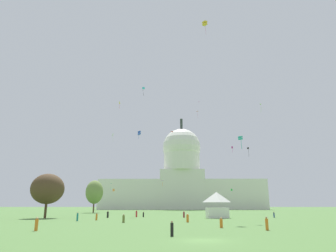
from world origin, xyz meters
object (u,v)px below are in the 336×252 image
at_px(kite_white_mid, 113,135).
at_px(kite_blue_mid, 139,133).
at_px(kite_violet_low, 162,181).
at_px(kite_green_low, 232,190).
at_px(person_orange_mid_right, 97,217).
at_px(person_black_front_center, 143,215).
at_px(person_orange_back_left, 188,218).
at_px(kite_magenta_high, 200,102).
at_px(capitol_building, 182,179).
at_px(person_denim_edge_east, 274,215).
at_px(kite_turquoise_low, 240,138).
at_px(kite_lime_high, 260,105).
at_px(kite_cyan_high, 143,88).
at_px(kite_magenta_mid, 232,147).
at_px(kite_pink_high, 198,112).
at_px(person_black_back_right, 108,215).
at_px(kite_gold_high, 205,23).
at_px(person_orange_near_tree_east, 36,225).
at_px(tree_west_near, 48,189).
at_px(person_maroon_near_tree_west, 184,215).
at_px(person_teal_front_left, 77,217).
at_px(kite_orange_low, 114,190).
at_px(event_tent, 217,205).
at_px(kite_red_high, 173,132).
at_px(person_red_deep_crowd, 136,214).
at_px(person_black_edge_west, 172,229).
at_px(person_olive_back_center, 124,219).
at_px(person_orange_lawn_far_left, 221,223).
at_px(person_orange_front_right, 267,224).
at_px(tree_west_mid, 94,192).
at_px(kite_black_mid, 248,148).

distance_m(kite_white_mid, kite_blue_mid, 21.82).
distance_m(kite_violet_low, kite_green_low, 38.60).
xyz_separation_m(person_orange_mid_right, person_black_front_center, (8.54, 17.00, -0.05)).
distance_m(person_orange_back_left, kite_green_low, 64.17).
relative_size(person_orange_back_left, kite_magenta_high, 1.20).
bearing_deg(capitol_building, person_denim_edge_east, -81.13).
xyz_separation_m(kite_turquoise_low, kite_lime_high, (25.63, 69.54, 30.40)).
xyz_separation_m(kite_cyan_high, kite_lime_high, (53.63, -5.77, -10.87)).
bearing_deg(kite_magenta_mid, kite_pink_high, -24.59).
height_order(person_black_back_right, kite_blue_mid, kite_blue_mid).
distance_m(kite_cyan_high, kite_blue_mid, 54.55).
bearing_deg(kite_gold_high, person_orange_near_tree_east, 106.23).
bearing_deg(capitol_building, tree_west_near, -106.12).
height_order(person_maroon_near_tree_west, person_teal_front_left, person_teal_front_left).
distance_m(person_orange_near_tree_east, kite_violet_low, 107.51).
xyz_separation_m(kite_orange_low, kite_green_low, (48.42, -10.45, -0.43)).
height_order(capitol_building, kite_cyan_high, capitol_building).
relative_size(person_denim_edge_east, kite_cyan_high, 0.35).
relative_size(kite_cyan_high, kite_violet_low, 1.75).
bearing_deg(kite_turquoise_low, kite_gold_high, -25.92).
bearing_deg(event_tent, kite_white_mid, 131.16).
bearing_deg(kite_red_high, kite_gold_high, -130.27).
height_order(person_red_deep_crowd, person_teal_front_left, person_red_deep_crowd).
xyz_separation_m(person_black_edge_west, kite_green_low, (23.19, 86.60, 8.13)).
relative_size(person_olive_back_center, person_maroon_near_tree_west, 0.96).
distance_m(person_orange_lawn_far_left, kite_white_mid, 75.99).
bearing_deg(kite_pink_high, kite_lime_high, -83.13).
bearing_deg(person_black_back_right, person_orange_front_right, 53.87).
relative_size(person_olive_back_center, kite_gold_high, 0.37).
height_order(person_orange_near_tree_east, person_orange_mid_right, person_orange_near_tree_east).
height_order(event_tent, person_maroon_near_tree_west, event_tent).
bearing_deg(tree_west_near, person_maroon_near_tree_west, 8.10).
xyz_separation_m(person_red_deep_crowd, kite_blue_mid, (-0.66, 7.47, 24.45)).
relative_size(person_orange_front_right, kite_gold_high, 0.40).
height_order(tree_west_mid, person_maroon_near_tree_west, tree_west_mid).
bearing_deg(event_tent, person_orange_mid_right, -163.68).
bearing_deg(kite_magenta_mid, kite_violet_low, 32.22).
height_order(kite_magenta_mid, kite_black_mid, kite_magenta_mid).
height_order(capitol_building, person_teal_front_left, capitol_building).
xyz_separation_m(person_maroon_near_tree_west, kite_lime_high, (36.74, 48.25, 46.23)).
xyz_separation_m(person_maroon_near_tree_west, person_black_back_right, (-19.64, -1.94, 0.04)).
xyz_separation_m(tree_west_near, kite_green_low, (54.80, 43.44, 1.72)).
bearing_deg(person_orange_mid_right, kite_black_mid, -73.97).
xyz_separation_m(person_red_deep_crowd, kite_orange_low, (-15.44, 46.04, 8.49)).
xyz_separation_m(person_orange_mid_right, kite_green_low, (39.59, 53.07, 8.16)).
bearing_deg(person_orange_lawn_far_left, kite_black_mid, -100.28).
height_order(capitol_building, event_tent, capitol_building).
bearing_deg(person_maroon_near_tree_west, person_teal_front_left, 100.31).
distance_m(person_red_deep_crowd, kite_gold_high, 57.82).
bearing_deg(kite_violet_low, person_maroon_near_tree_west, -73.97).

